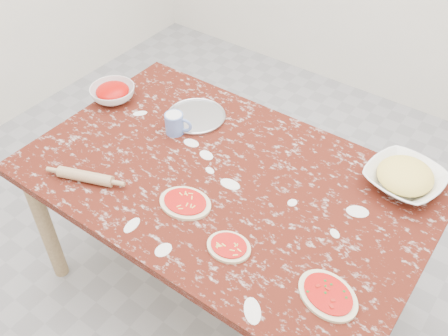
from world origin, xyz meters
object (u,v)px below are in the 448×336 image
Objects in this scene: worktable at (224,192)px; sauce_bowl at (113,93)px; pizza_tray at (196,117)px; flour_mug at (175,123)px; cheese_bowl at (404,179)px; rolling_pin at (85,177)px.

worktable is 0.76m from sauce_bowl.
pizza_tray is 2.19× the size of flour_mug.
cheese_bowl reaches higher than sauce_bowl.
pizza_tray is at bearing 80.45° from rolling_pin.
sauce_bowl is at bearing 177.12° from flour_mug.
cheese_bowl is 0.97m from flour_mug.
sauce_bowl is 1.75× the size of flour_mug.
cheese_bowl reaches higher than rolling_pin.
pizza_tray is at bearing 15.83° from sauce_bowl.
pizza_tray is 0.93m from cheese_bowl.
worktable is at bearing 38.00° from rolling_pin.
pizza_tray is 0.42m from sauce_bowl.
pizza_tray is 0.59m from rolling_pin.
worktable is 7.63× the size of sauce_bowl.
cheese_bowl is (0.59, 0.37, 0.12)m from worktable.
rolling_pin is at bearing -101.63° from flour_mug.
pizza_tray is at bearing -172.25° from cheese_bowl.
cheese_bowl is at bearing 34.56° from rolling_pin.
worktable is 0.56m from rolling_pin.
worktable is at bearing -148.12° from cheese_bowl.
flour_mug is at bearing 162.52° from worktable.
worktable is 13.39× the size of flour_mug.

